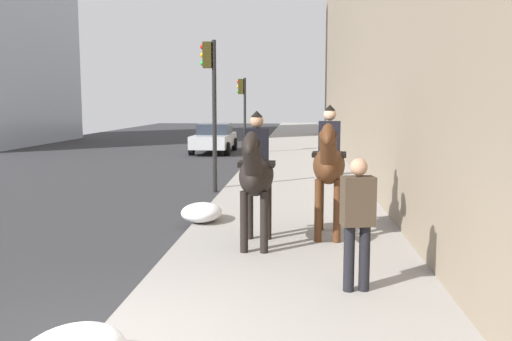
{
  "coord_description": "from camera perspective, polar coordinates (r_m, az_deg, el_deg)",
  "views": [
    {
      "loc": [
        -5.02,
        -2.1,
        2.51
      ],
      "look_at": [
        4.0,
        -1.4,
        1.4
      ],
      "focal_mm": 39.26,
      "sensor_mm": 36.0,
      "label": 1
    }
  ],
  "objects": [
    {
      "name": "traffic_light_near_curb",
      "position": [
        15.5,
        -4.59,
        7.98
      ],
      "size": [
        0.2,
        0.44,
        4.18
      ],
      "color": "black",
      "rests_on": "ground"
    },
    {
      "name": "pedestrian_greeting",
      "position": [
        7.15,
        10.32,
        -4.53
      ],
      "size": [
        0.33,
        0.44,
        1.7
      ],
      "rotation": [
        0.0,
        0.0,
        0.18
      ],
      "color": "black",
      "rests_on": "sidewalk_slab"
    },
    {
      "name": "traffic_light_far_curb",
      "position": [
        26.19,
        -1.35,
        6.84
      ],
      "size": [
        0.2,
        0.44,
        3.61
      ],
      "color": "black",
      "rests_on": "ground"
    },
    {
      "name": "car_near_lane",
      "position": [
        27.81,
        -4.28,
        3.35
      ],
      "size": [
        4.6,
        1.93,
        1.44
      ],
      "rotation": [
        0.0,
        0.0,
        3.14
      ],
      "color": "#B7BABF",
      "rests_on": "ground"
    },
    {
      "name": "snow_pile_far",
      "position": [
        11.34,
        -5.56,
        -4.26
      ],
      "size": [
        1.06,
        0.82,
        0.37
      ],
      "primitive_type": "ellipsoid",
      "color": "white",
      "rests_on": "sidewalk_slab"
    },
    {
      "name": "mounted_horse_near",
      "position": [
        9.15,
        0.01,
        -0.26
      ],
      "size": [
        2.15,
        0.6,
        2.25
      ],
      "rotation": [
        0.0,
        0.0,
        3.13
      ],
      "color": "black",
      "rests_on": "sidewalk_slab"
    },
    {
      "name": "mounted_horse_far",
      "position": [
        9.9,
        7.44,
        0.73
      ],
      "size": [
        2.15,
        0.67,
        2.34
      ],
      "rotation": [
        0.0,
        0.0,
        3.07
      ],
      "color": "#4C2B16",
      "rests_on": "sidewalk_slab"
    }
  ]
}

